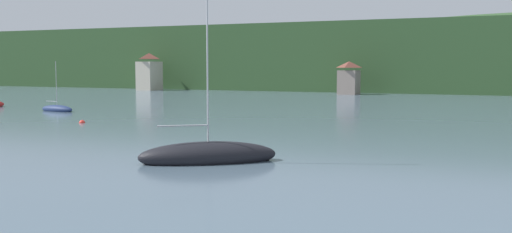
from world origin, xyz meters
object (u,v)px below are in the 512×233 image
at_px(shore_building_west, 149,72).
at_px(mooring_buoy_mid, 82,123).
at_px(sailboat_mid_11, 208,155).
at_px(shore_building_westcentral, 349,78).
at_px(sailboat_far_1, 57,109).

bearing_deg(shore_building_west, mooring_buoy_mid, -61.09).
bearing_deg(sailboat_mid_11, shore_building_west, 90.51).
bearing_deg(shore_building_westcentral, shore_building_west, 179.66).
distance_m(shore_building_west, shore_building_westcentral, 45.52).
height_order(sailboat_far_1, mooring_buoy_mid, sailboat_far_1).
xyz_separation_m(sailboat_mid_11, mooring_buoy_mid, (-21.60, 14.73, -0.39)).
xyz_separation_m(sailboat_far_1, mooring_buoy_mid, (12.09, -9.77, -0.25)).
distance_m(shore_building_westcentral, sailboat_far_1, 58.20).
height_order(shore_building_west, shore_building_westcentral, shore_building_west).
xyz_separation_m(shore_building_westcentral, sailboat_far_1, (-22.44, -53.62, -2.81)).
distance_m(shore_building_west, mooring_buoy_mid, 72.84).
distance_m(sailboat_far_1, sailboat_mid_11, 41.65).
bearing_deg(shore_building_westcentral, sailboat_far_1, -112.71).
xyz_separation_m(shore_building_west, mooring_buoy_mid, (35.16, -63.66, -4.01)).
xyz_separation_m(shore_building_westcentral, sailboat_mid_11, (11.25, -78.12, -2.67)).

